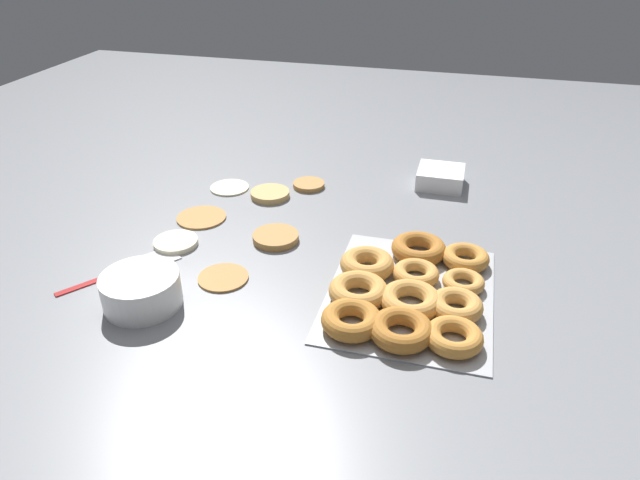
{
  "coord_description": "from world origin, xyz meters",
  "views": [
    {
      "loc": [
        -1.05,
        -0.33,
        0.63
      ],
      "look_at": [
        -0.08,
        -0.07,
        0.04
      ],
      "focal_mm": 32.0,
      "sensor_mm": 36.0,
      "label": 1
    }
  ],
  "objects_px": {
    "pancake_1": "(309,185)",
    "pancake_5": "(201,217)",
    "pancake_2": "(270,194)",
    "pancake_4": "(223,277)",
    "container_stack": "(440,177)",
    "pancake_6": "(230,187)",
    "donut_tray": "(408,290)",
    "batter_bowl": "(141,290)",
    "spatula": "(138,265)",
    "pancake_3": "(176,242)",
    "pancake_0": "(276,237)"
  },
  "relations": [
    {
      "from": "pancake_1",
      "to": "batter_bowl",
      "type": "xyz_separation_m",
      "value": [
        -0.56,
        0.15,
        0.03
      ]
    },
    {
      "from": "pancake_6",
      "to": "pancake_0",
      "type": "bearing_deg",
      "value": -137.46
    },
    {
      "from": "pancake_2",
      "to": "container_stack",
      "type": "distance_m",
      "value": 0.44
    },
    {
      "from": "pancake_1",
      "to": "pancake_3",
      "type": "distance_m",
      "value": 0.4
    },
    {
      "from": "pancake_5",
      "to": "donut_tray",
      "type": "relative_size",
      "value": 0.3
    },
    {
      "from": "pancake_3",
      "to": "pancake_0",
      "type": "bearing_deg",
      "value": -70.11
    },
    {
      "from": "pancake_3",
      "to": "batter_bowl",
      "type": "distance_m",
      "value": 0.21
    },
    {
      "from": "pancake_2",
      "to": "pancake_6",
      "type": "distance_m",
      "value": 0.12
    },
    {
      "from": "pancake_2",
      "to": "container_stack",
      "type": "relative_size",
      "value": 0.83
    },
    {
      "from": "pancake_2",
      "to": "batter_bowl",
      "type": "xyz_separation_m",
      "value": [
        -0.48,
        0.08,
        0.02
      ]
    },
    {
      "from": "pancake_1",
      "to": "pancake_4",
      "type": "height_order",
      "value": "pancake_1"
    },
    {
      "from": "donut_tray",
      "to": "spatula",
      "type": "bearing_deg",
      "value": 93.38
    },
    {
      "from": "pancake_5",
      "to": "container_stack",
      "type": "distance_m",
      "value": 0.61
    },
    {
      "from": "pancake_4",
      "to": "container_stack",
      "type": "bearing_deg",
      "value": -34.31
    },
    {
      "from": "pancake_1",
      "to": "pancake_5",
      "type": "height_order",
      "value": "pancake_1"
    },
    {
      "from": "pancake_2",
      "to": "pancake_6",
      "type": "xyz_separation_m",
      "value": [
        0.02,
        0.12,
        -0.0
      ]
    },
    {
      "from": "pancake_5",
      "to": "spatula",
      "type": "height_order",
      "value": "pancake_5"
    },
    {
      "from": "pancake_6",
      "to": "donut_tray",
      "type": "relative_size",
      "value": 0.26
    },
    {
      "from": "pancake_2",
      "to": "pancake_4",
      "type": "xyz_separation_m",
      "value": [
        -0.37,
        -0.03,
        -0.0
      ]
    },
    {
      "from": "pancake_0",
      "to": "pancake_6",
      "type": "bearing_deg",
      "value": 42.54
    },
    {
      "from": "container_stack",
      "to": "pancake_6",
      "type": "bearing_deg",
      "value": 107.08
    },
    {
      "from": "batter_bowl",
      "to": "pancake_2",
      "type": "bearing_deg",
      "value": -8.9
    },
    {
      "from": "pancake_0",
      "to": "spatula",
      "type": "relative_size",
      "value": 0.45
    },
    {
      "from": "pancake_3",
      "to": "pancake_5",
      "type": "height_order",
      "value": "pancake_3"
    },
    {
      "from": "container_stack",
      "to": "spatula",
      "type": "bearing_deg",
      "value": 134.6
    },
    {
      "from": "pancake_5",
      "to": "batter_bowl",
      "type": "distance_m",
      "value": 0.33
    },
    {
      "from": "pancake_3",
      "to": "pancake_6",
      "type": "relative_size",
      "value": 0.95
    },
    {
      "from": "pancake_5",
      "to": "pancake_6",
      "type": "distance_m",
      "value": 0.17
    },
    {
      "from": "pancake_6",
      "to": "spatula",
      "type": "relative_size",
      "value": 0.45
    },
    {
      "from": "pancake_0",
      "to": "pancake_4",
      "type": "distance_m",
      "value": 0.17
    },
    {
      "from": "pancake_3",
      "to": "pancake_6",
      "type": "distance_m",
      "value": 0.29
    },
    {
      "from": "pancake_1",
      "to": "pancake_3",
      "type": "xyz_separation_m",
      "value": [
        -0.35,
        0.19,
        -0.0
      ]
    },
    {
      "from": "donut_tray",
      "to": "batter_bowl",
      "type": "height_order",
      "value": "batter_bowl"
    },
    {
      "from": "donut_tray",
      "to": "pancake_1",
      "type": "bearing_deg",
      "value": 36.5
    },
    {
      "from": "container_stack",
      "to": "pancake_4",
      "type": "bearing_deg",
      "value": 145.69
    },
    {
      "from": "pancake_0",
      "to": "pancake_3",
      "type": "relative_size",
      "value": 1.06
    },
    {
      "from": "pancake_6",
      "to": "batter_bowl",
      "type": "bearing_deg",
      "value": -175.22
    },
    {
      "from": "pancake_0",
      "to": "donut_tray",
      "type": "xyz_separation_m",
      "value": [
        -0.14,
        -0.3,
        0.01
      ]
    },
    {
      "from": "pancake_0",
      "to": "container_stack",
      "type": "height_order",
      "value": "container_stack"
    },
    {
      "from": "pancake_0",
      "to": "pancake_5",
      "type": "distance_m",
      "value": 0.21
    },
    {
      "from": "pancake_1",
      "to": "donut_tray",
      "type": "bearing_deg",
      "value": -143.5
    },
    {
      "from": "pancake_0",
      "to": "pancake_2",
      "type": "relative_size",
      "value": 1.03
    },
    {
      "from": "pancake_4",
      "to": "container_stack",
      "type": "height_order",
      "value": "container_stack"
    },
    {
      "from": "donut_tray",
      "to": "container_stack",
      "type": "xyz_separation_m",
      "value": [
        0.52,
        -0.02,
        0.0
      ]
    },
    {
      "from": "pancake_5",
      "to": "container_stack",
      "type": "xyz_separation_m",
      "value": [
        0.33,
        -0.52,
        0.02
      ]
    },
    {
      "from": "pancake_3",
      "to": "pancake_4",
      "type": "xyz_separation_m",
      "value": [
        -0.09,
        -0.15,
        -0.0
      ]
    },
    {
      "from": "pancake_4",
      "to": "pancake_6",
      "type": "xyz_separation_m",
      "value": [
        0.38,
        0.15,
        -0.0
      ]
    },
    {
      "from": "pancake_3",
      "to": "spatula",
      "type": "relative_size",
      "value": 0.43
    },
    {
      "from": "pancake_0",
      "to": "pancake_2",
      "type": "xyz_separation_m",
      "value": [
        0.2,
        0.08,
        -0.0
      ]
    },
    {
      "from": "pancake_2",
      "to": "spatula",
      "type": "bearing_deg",
      "value": 157.6
    }
  ]
}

